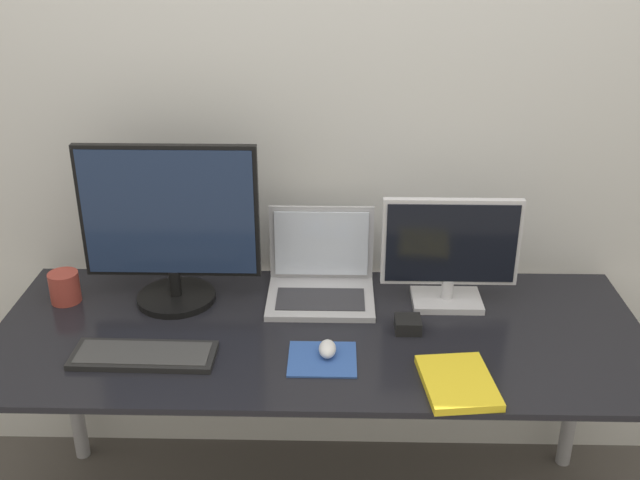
# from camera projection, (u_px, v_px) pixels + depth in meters

# --- Properties ---
(wall_back) EXTENTS (7.00, 0.05, 2.50)m
(wall_back) POSITION_uv_depth(u_px,v_px,m) (322.00, 116.00, 2.32)
(wall_back) COLOR silver
(wall_back) RESTS_ON ground_plane
(desk) EXTENTS (1.86, 0.74, 0.74)m
(desk) POSITION_uv_depth(u_px,v_px,m) (319.00, 358.00, 2.18)
(desk) COLOR black
(desk) RESTS_ON ground_plane
(monitor_left) EXTENTS (0.53, 0.24, 0.50)m
(monitor_left) POSITION_uv_depth(u_px,v_px,m) (170.00, 226.00, 2.20)
(monitor_left) COLOR black
(monitor_left) RESTS_ON desk
(monitor_right) EXTENTS (0.41, 0.15, 0.34)m
(monitor_right) POSITION_uv_depth(u_px,v_px,m) (450.00, 252.00, 2.21)
(monitor_right) COLOR silver
(monitor_right) RESTS_ON desk
(laptop) EXTENTS (0.33, 0.26, 0.26)m
(laptop) POSITION_uv_depth(u_px,v_px,m) (321.00, 275.00, 2.31)
(laptop) COLOR #ADADB2
(laptop) RESTS_ON desk
(keyboard) EXTENTS (0.39, 0.15, 0.02)m
(keyboard) POSITION_uv_depth(u_px,v_px,m) (144.00, 355.00, 2.01)
(keyboard) COLOR black
(keyboard) RESTS_ON desk
(mousepad) EXTENTS (0.18, 0.17, 0.00)m
(mousepad) POSITION_uv_depth(u_px,v_px,m) (322.00, 359.00, 2.00)
(mousepad) COLOR #2D519E
(mousepad) RESTS_ON desk
(mouse) EXTENTS (0.05, 0.08, 0.04)m
(mouse) POSITION_uv_depth(u_px,v_px,m) (327.00, 349.00, 2.01)
(mouse) COLOR silver
(mouse) RESTS_ON mousepad
(book) EXTENTS (0.20, 0.25, 0.02)m
(book) POSITION_uv_depth(u_px,v_px,m) (458.00, 382.00, 1.89)
(book) COLOR yellow
(book) RESTS_ON desk
(mug) EXTENTS (0.09, 0.09, 0.10)m
(mug) POSITION_uv_depth(u_px,v_px,m) (65.00, 287.00, 2.28)
(mug) COLOR #99382D
(mug) RESTS_ON desk
(power_brick) EXTENTS (0.07, 0.08, 0.04)m
(power_brick) POSITION_uv_depth(u_px,v_px,m) (408.00, 324.00, 2.13)
(power_brick) COLOR black
(power_brick) RESTS_ON desk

